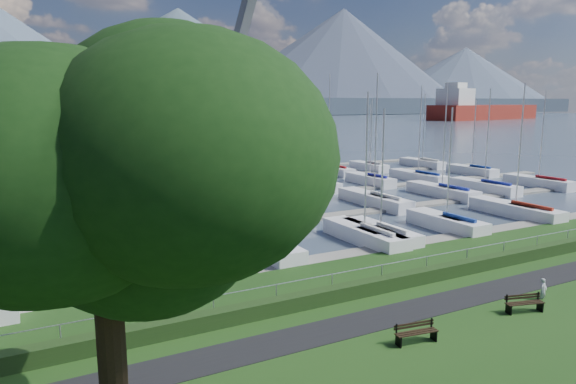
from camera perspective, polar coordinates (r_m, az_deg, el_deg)
path at (r=25.56m, az=16.38°, el=-11.84°), size 160.00×2.00×0.04m
water at (r=280.41m, az=-24.79°, el=7.11°), size 800.00×540.00×0.20m
hedge at (r=27.22m, az=12.55°, el=-9.54°), size 80.00×0.70×0.70m
fence at (r=27.24m, az=12.07°, el=-7.62°), size 80.00×0.04×0.04m
foothill at (r=350.16m, az=-25.59°, el=8.50°), size 900.00×80.00×12.00m
mountains at (r=426.69m, az=-25.51°, el=14.09°), size 1190.00×360.00×115.00m
docks at (r=49.69m, az=-7.62°, el=-1.18°), size 90.00×41.60×0.25m
bench_left at (r=21.44m, az=14.02°, el=-14.92°), size 1.84×0.69×0.85m
bench_right at (r=25.85m, az=24.76°, el=-11.16°), size 1.85×0.90×0.85m
person at (r=27.76m, az=26.51°, el=-9.47°), size 0.47×0.35×1.18m
tree at (r=12.20m, az=-17.37°, el=1.54°), size 8.41×10.26×11.59m
crane at (r=50.95m, az=-6.31°, el=5.42°), size 5.64×13.22×22.35m
cargo_ship_mid at (r=244.06m, az=-14.83°, el=8.30°), size 108.05×29.56×21.50m
cargo_ship_east at (r=301.65m, az=20.54°, el=8.33°), size 78.95×29.59×21.50m
sailboat_fleet at (r=50.46m, az=-12.17°, el=5.27°), size 75.65×49.47×13.65m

